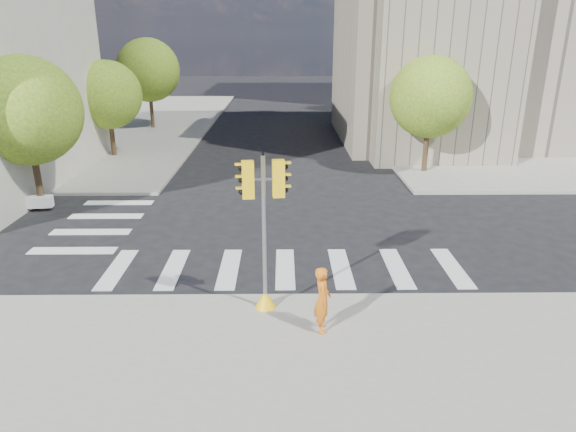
# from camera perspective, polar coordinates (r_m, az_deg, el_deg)

# --- Properties ---
(ground) EXTENTS (160.00, 160.00, 0.00)m
(ground) POSITION_cam_1_polar(r_m,az_deg,el_deg) (18.43, -0.04, -3.18)
(ground) COLOR black
(ground) RESTS_ON ground
(sidewalk_far_right) EXTENTS (28.00, 40.00, 0.15)m
(sidewalk_far_right) POSITION_cam_1_polar(r_m,az_deg,el_deg) (48.01, 24.59, 9.33)
(sidewalk_far_right) COLOR gray
(sidewalk_far_right) RESTS_ON ground
(sidewalk_far_left) EXTENTS (28.00, 40.00, 0.15)m
(sidewalk_far_left) POSITION_cam_1_polar(r_m,az_deg,el_deg) (47.88, -25.41, 9.19)
(sidewalk_far_left) COLOR gray
(sidewalk_far_left) RESTS_ON ground
(civic_building) EXTENTS (26.00, 16.00, 19.39)m
(civic_building) POSITION_cam_1_polar(r_m,az_deg,el_deg) (39.41, 24.24, 18.12)
(civic_building) COLOR gray
(civic_building) RESTS_ON ground
(tree_lw_near) EXTENTS (4.40, 4.40, 6.41)m
(tree_lw_near) POSITION_cam_1_polar(r_m,az_deg,el_deg) (23.59, -27.05, 10.35)
(tree_lw_near) COLOR #382616
(tree_lw_near) RESTS_ON ground
(tree_lw_mid) EXTENTS (4.00, 4.00, 5.77)m
(tree_lw_mid) POSITION_cam_1_polar(r_m,az_deg,el_deg) (32.85, -19.42, 12.58)
(tree_lw_mid) COLOR #382616
(tree_lw_mid) RESTS_ON ground
(tree_lw_far) EXTENTS (4.80, 4.80, 6.95)m
(tree_lw_far) POSITION_cam_1_polar(r_m,az_deg,el_deg) (42.36, -15.28, 15.36)
(tree_lw_far) COLOR #382616
(tree_lw_far) RESTS_ON ground
(tree_re_near) EXTENTS (4.20, 4.20, 6.16)m
(tree_re_near) POSITION_cam_1_polar(r_m,az_deg,el_deg) (28.23, 15.54, 12.60)
(tree_re_near) COLOR #382616
(tree_re_near) RESTS_ON ground
(tree_re_mid) EXTENTS (4.60, 4.60, 6.66)m
(tree_re_mid) POSITION_cam_1_polar(r_m,az_deg,el_deg) (39.84, 10.88, 15.19)
(tree_re_mid) COLOR #382616
(tree_re_mid) RESTS_ON ground
(tree_re_far) EXTENTS (4.00, 4.00, 5.88)m
(tree_re_far) POSITION_cam_1_polar(r_m,az_deg,el_deg) (51.68, 8.24, 15.70)
(tree_re_far) COLOR #382616
(tree_re_far) RESTS_ON ground
(lamp_near) EXTENTS (0.35, 0.18, 8.11)m
(lamp_near) POSITION_cam_1_polar(r_m,az_deg,el_deg) (32.16, 14.58, 14.39)
(lamp_near) COLOR black
(lamp_near) RESTS_ON sidewalk_far_right
(lamp_far) EXTENTS (0.35, 0.18, 8.11)m
(lamp_far) POSITION_cam_1_polar(r_m,az_deg,el_deg) (45.81, 10.07, 16.04)
(lamp_far) COLOR black
(lamp_far) RESTS_ON sidewalk_far_right
(traffic_signal) EXTENTS (1.08, 0.56, 4.29)m
(traffic_signal) POSITION_cam_1_polar(r_m,az_deg,el_deg) (13.31, -2.64, -3.28)
(traffic_signal) COLOR yellow
(traffic_signal) RESTS_ON sidewalk_near
(photographer) EXTENTS (0.42, 0.63, 1.71)m
(photographer) POSITION_cam_1_polar(r_m,az_deg,el_deg) (12.71, 3.84, -9.24)
(photographer) COLOR orange
(photographer) RESTS_ON sidewalk_near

